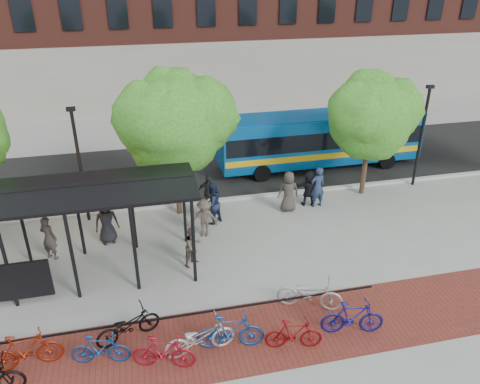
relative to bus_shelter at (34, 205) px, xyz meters
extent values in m
plane|color=#9E9E99|center=(8.13, 0.48, -3.00)|extent=(160.00, 160.00, 0.00)
cube|color=black|center=(8.13, 8.48, -2.99)|extent=(160.00, 8.00, 0.01)
cube|color=#B7B7B2|center=(8.13, 4.48, -2.94)|extent=(160.00, 0.25, 0.12)
cube|color=maroon|center=(6.13, -4.52, -3.00)|extent=(24.00, 3.00, 0.01)
cube|color=black|center=(4.83, -3.62, -3.00)|extent=(12.00, 0.05, 0.95)
cylinder|color=black|center=(-0.87, -1.37, -1.35)|extent=(0.12, 0.12, 3.30)
cylinder|color=black|center=(-0.87, 1.33, -1.35)|extent=(0.12, 0.12, 3.30)
cylinder|color=black|center=(1.13, -1.37, -1.35)|extent=(0.12, 0.12, 3.30)
cylinder|color=black|center=(1.13, 1.33, -1.35)|extent=(0.12, 0.12, 3.30)
cylinder|color=black|center=(3.13, -1.37, -1.35)|extent=(0.12, 0.12, 3.30)
cylinder|color=black|center=(3.13, 1.33, -1.35)|extent=(0.12, 0.12, 3.30)
cylinder|color=black|center=(5.13, -1.37, -1.35)|extent=(0.12, 0.12, 3.30)
cylinder|color=black|center=(5.13, 1.33, -1.35)|extent=(0.12, 0.12, 3.30)
cube|color=black|center=(0.13, -0.72, 0.45)|extent=(10.60, 1.65, 0.29)
cube|color=black|center=(0.13, 0.68, 0.45)|extent=(10.60, 1.65, 0.29)
cube|color=black|center=(0.13, 1.38, 0.05)|extent=(9.00, 0.10, 0.40)
cube|color=black|center=(1.13, 1.43, -0.60)|extent=(2.40, 0.12, 0.70)
cube|color=#FF7200|center=(1.13, 1.51, -0.60)|extent=(2.20, 0.02, 0.55)
cylinder|color=#382619|center=(5.13, 3.78, -1.74)|extent=(0.24, 0.24, 2.52)
sphere|color=#2C6F1D|center=(5.13, 3.78, 1.20)|extent=(4.20, 4.20, 4.20)
sphere|color=#2C6F1D|center=(6.18, 3.98, 1.50)|extent=(3.36, 3.36, 3.36)
sphere|color=#2C6F1D|center=(4.29, 3.48, 1.60)|extent=(3.15, 3.15, 3.15)
sphere|color=#2C6F1D|center=(5.23, 4.18, 2.00)|extent=(2.94, 2.94, 2.94)
cylinder|color=#382619|center=(14.13, 3.78, -1.86)|extent=(0.24, 0.24, 2.27)
sphere|color=#2C6F1D|center=(14.13, 3.78, 0.80)|extent=(3.80, 3.80, 3.80)
sphere|color=#2C6F1D|center=(15.08, 3.98, 1.10)|extent=(3.04, 3.04, 3.04)
sphere|color=#2C6F1D|center=(13.37, 3.48, 1.20)|extent=(2.85, 2.85, 2.85)
sphere|color=#2C6F1D|center=(14.23, 4.18, 1.60)|extent=(2.66, 2.66, 2.66)
cylinder|color=black|center=(1.13, 4.08, -0.50)|extent=(0.14, 0.14, 5.00)
cube|color=black|center=(1.13, 4.08, 2.05)|extent=(0.35, 0.20, 0.15)
cylinder|color=black|center=(17.13, 4.08, -0.50)|extent=(0.14, 0.14, 5.00)
cube|color=black|center=(17.13, 4.08, 2.05)|extent=(0.35, 0.20, 0.15)
cube|color=#08539B|center=(13.25, 7.43, -1.31)|extent=(11.11, 2.46, 2.54)
cube|color=black|center=(13.25, 7.43, -1.10)|extent=(10.89, 2.50, 0.92)
cube|color=gold|center=(13.25, 7.43, -1.94)|extent=(11.00, 2.51, 0.32)
cube|color=#08539B|center=(13.25, 7.43, -0.09)|extent=(10.88, 2.22, 0.17)
cylinder|color=black|center=(9.70, 6.21, -2.56)|extent=(0.89, 0.26, 0.89)
cylinder|color=black|center=(9.69, 8.62, -2.56)|extent=(0.89, 0.26, 0.89)
cylinder|color=black|center=(16.81, 6.25, -2.56)|extent=(0.89, 0.26, 0.89)
cylinder|color=black|center=(16.79, 8.65, -2.56)|extent=(0.89, 0.26, 0.89)
imported|color=maroon|center=(-0.03, -4.25, -2.40)|extent=(2.02, 0.71, 1.19)
imported|color=navy|center=(1.98, -4.56, -2.49)|extent=(1.74, 0.77, 1.01)
imported|color=black|center=(2.76, -3.77, -2.48)|extent=(2.11, 1.31, 1.05)
imported|color=maroon|center=(3.72, -5.12, -2.45)|extent=(1.88, 1.00, 1.09)
imported|color=#B7B6B9|center=(4.79, -4.79, -2.44)|extent=(2.19, 1.01, 1.11)
imported|color=navy|center=(5.70, -4.80, -2.40)|extent=(2.07, 0.84, 1.21)
imported|color=maroon|center=(7.51, -5.23, -2.49)|extent=(1.77, 0.81, 1.02)
imported|color=#A8A8AB|center=(8.60, -3.63, -2.43)|extent=(2.28, 1.56, 1.14)
imported|color=navy|center=(9.46, -5.03, -2.42)|extent=(2.01, 0.92, 1.17)
imported|color=black|center=(2.05, 2.01, -2.04)|extent=(1.04, 0.78, 1.91)
imported|color=#423835|center=(-0.06, 1.30, -2.09)|extent=(0.79, 0.71, 1.82)
imported|color=#1B233F|center=(6.45, 2.57, -2.04)|extent=(1.17, 1.11, 1.91)
imported|color=#50423B|center=(5.95, 1.58, -2.17)|extent=(1.19, 0.85, 1.66)
imported|color=#272727|center=(6.49, 3.81, -2.13)|extent=(1.10, 0.75, 1.73)
imported|color=black|center=(11.12, 3.22, -2.14)|extent=(1.67, 0.88, 1.72)
imported|color=#39342E|center=(10.02, 2.90, -2.04)|extent=(1.00, 0.71, 1.92)
imported|color=#21314D|center=(11.45, 3.00, -2.02)|extent=(0.78, 0.57, 1.96)
imported|color=#51453C|center=(5.22, -0.34, -2.21)|extent=(0.97, 0.95, 1.57)
camera|label=1|loc=(3.63, -15.02, 7.41)|focal=35.00mm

